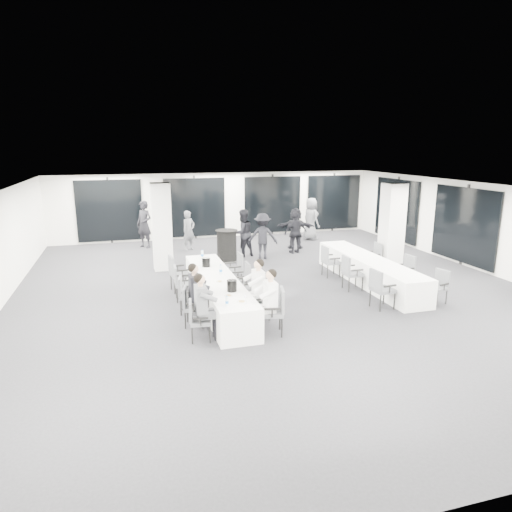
{
  "coord_description": "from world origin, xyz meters",
  "views": [
    {
      "loc": [
        -3.9,
        -11.49,
        3.94
      ],
      "look_at": [
        -0.63,
        -0.2,
        1.08
      ],
      "focal_mm": 32.0,
      "sensor_mm": 36.0,
      "label": 1
    }
  ],
  "objects_px": {
    "standing_guest_d": "(296,230)",
    "chair_main_left_second": "(191,304)",
    "chair_main_left_mid": "(186,293)",
    "banquet_table_side": "(369,271)",
    "standing_guest_b": "(243,230)",
    "chair_side_left_near": "(380,287)",
    "standing_guest_g": "(144,221)",
    "banquet_table_main": "(218,292)",
    "chair_side_right_far": "(374,255)",
    "standing_guest_f": "(296,225)",
    "ice_bucket_far": "(206,262)",
    "chair_main_right_fourth": "(243,277)",
    "chair_main_right_far": "(235,267)",
    "chair_side_left_far": "(329,259)",
    "standing_guest_c": "(263,233)",
    "ice_bucket_near": "(232,286)",
    "chair_side_left_mid": "(350,271)",
    "cocktail_table": "(227,245)",
    "chair_main_left_far": "(177,271)",
    "standing_guest_e": "(311,216)",
    "standing_guest_a": "(189,228)",
    "chair_side_right_mid": "(406,269)",
    "chair_main_left_fourth": "(181,281)",
    "chair_main_left_near": "(197,318)",
    "chair_side_right_near": "(439,284)",
    "chair_main_right_near": "(275,308)",
    "chair_main_right_second": "(262,298)",
    "chair_main_right_mid": "(252,284)"
  },
  "relations": [
    {
      "from": "standing_guest_d",
      "to": "chair_main_left_second",
      "type": "bearing_deg",
      "value": 43.61
    },
    {
      "from": "chair_main_left_mid",
      "to": "banquet_table_side",
      "type": "bearing_deg",
      "value": 112.33
    },
    {
      "from": "chair_main_left_mid",
      "to": "standing_guest_b",
      "type": "height_order",
      "value": "standing_guest_b"
    },
    {
      "from": "chair_side_left_near",
      "to": "standing_guest_g",
      "type": "xyz_separation_m",
      "value": [
        -5.21,
        8.77,
        0.48
      ]
    },
    {
      "from": "banquet_table_side",
      "to": "standing_guest_g",
      "type": "height_order",
      "value": "standing_guest_g"
    },
    {
      "from": "banquet_table_main",
      "to": "chair_side_right_far",
      "type": "bearing_deg",
      "value": 18.86
    },
    {
      "from": "standing_guest_f",
      "to": "ice_bucket_far",
      "type": "height_order",
      "value": "standing_guest_f"
    },
    {
      "from": "chair_main_right_fourth",
      "to": "standing_guest_g",
      "type": "height_order",
      "value": "standing_guest_g"
    },
    {
      "from": "banquet_table_side",
      "to": "chair_main_right_far",
      "type": "bearing_deg",
      "value": 167.89
    },
    {
      "from": "chair_side_left_far",
      "to": "standing_guest_g",
      "type": "distance_m",
      "value": 7.82
    },
    {
      "from": "chair_side_left_near",
      "to": "standing_guest_c",
      "type": "distance_m",
      "value": 5.87
    },
    {
      "from": "ice_bucket_near",
      "to": "chair_side_left_mid",
      "type": "bearing_deg",
      "value": 21.44
    },
    {
      "from": "cocktail_table",
      "to": "chair_main_left_far",
      "type": "relative_size",
      "value": 1.07
    },
    {
      "from": "banquet_table_main",
      "to": "chair_main_right_far",
      "type": "height_order",
      "value": "chair_main_right_far"
    },
    {
      "from": "cocktail_table",
      "to": "standing_guest_e",
      "type": "height_order",
      "value": "standing_guest_e"
    },
    {
      "from": "standing_guest_c",
      "to": "cocktail_table",
      "type": "bearing_deg",
      "value": 13.08
    },
    {
      "from": "chair_side_left_mid",
      "to": "standing_guest_b",
      "type": "bearing_deg",
      "value": -156.41
    },
    {
      "from": "chair_main_left_mid",
      "to": "chair_main_right_far",
      "type": "relative_size",
      "value": 0.93
    },
    {
      "from": "standing_guest_f",
      "to": "chair_main_left_second",
      "type": "bearing_deg",
      "value": 73.01
    },
    {
      "from": "standing_guest_a",
      "to": "standing_guest_b",
      "type": "distance_m",
      "value": 2.35
    },
    {
      "from": "chair_main_left_mid",
      "to": "chair_side_right_far",
      "type": "relative_size",
      "value": 0.98
    },
    {
      "from": "chair_side_left_far",
      "to": "chair_side_right_far",
      "type": "relative_size",
      "value": 1.04
    },
    {
      "from": "standing_guest_e",
      "to": "chair_side_right_mid",
      "type": "bearing_deg",
      "value": 163.31
    },
    {
      "from": "banquet_table_main",
      "to": "chair_main_left_fourth",
      "type": "relative_size",
      "value": 5.44
    },
    {
      "from": "chair_main_left_near",
      "to": "standing_guest_a",
      "type": "relative_size",
      "value": 0.5
    },
    {
      "from": "chair_side_right_near",
      "to": "chair_side_left_far",
      "type": "bearing_deg",
      "value": 14.22
    },
    {
      "from": "cocktail_table",
      "to": "chair_side_left_near",
      "type": "xyz_separation_m",
      "value": [
        2.57,
        -5.79,
        0.02
      ]
    },
    {
      "from": "chair_main_left_second",
      "to": "chair_main_left_mid",
      "type": "relative_size",
      "value": 1.0
    },
    {
      "from": "chair_side_left_near",
      "to": "chair_main_left_second",
      "type": "bearing_deg",
      "value": -98.29
    },
    {
      "from": "chair_side_left_near",
      "to": "standing_guest_d",
      "type": "relative_size",
      "value": 0.56
    },
    {
      "from": "cocktail_table",
      "to": "chair_side_right_mid",
      "type": "height_order",
      "value": "cocktail_table"
    },
    {
      "from": "chair_main_left_near",
      "to": "standing_guest_e",
      "type": "distance_m",
      "value": 11.05
    },
    {
      "from": "chair_main_left_far",
      "to": "standing_guest_b",
      "type": "xyz_separation_m",
      "value": [
        2.77,
        3.46,
        0.4
      ]
    },
    {
      "from": "chair_main_right_near",
      "to": "chair_main_right_second",
      "type": "distance_m",
      "value": 0.93
    },
    {
      "from": "chair_main_left_fourth",
      "to": "chair_main_right_second",
      "type": "relative_size",
      "value": 1.07
    },
    {
      "from": "chair_main_left_far",
      "to": "chair_main_right_fourth",
      "type": "height_order",
      "value": "chair_main_left_far"
    },
    {
      "from": "banquet_table_main",
      "to": "chair_side_left_far",
      "type": "bearing_deg",
      "value": 23.92
    },
    {
      "from": "chair_side_right_far",
      "to": "standing_guest_b",
      "type": "distance_m",
      "value": 4.72
    },
    {
      "from": "chair_main_left_mid",
      "to": "chair_main_left_near",
      "type": "bearing_deg",
      "value": 12.36
    },
    {
      "from": "chair_main_left_fourth",
      "to": "chair_main_right_mid",
      "type": "bearing_deg",
      "value": 64.27
    },
    {
      "from": "chair_main_left_far",
      "to": "chair_main_right_far",
      "type": "distance_m",
      "value": 1.67
    },
    {
      "from": "banquet_table_side",
      "to": "chair_side_left_near",
      "type": "distance_m",
      "value": 2.18
    },
    {
      "from": "chair_side_left_far",
      "to": "chair_side_right_far",
      "type": "xyz_separation_m",
      "value": [
        1.66,
        0.18,
        -0.02
      ]
    },
    {
      "from": "chair_side_right_far",
      "to": "chair_main_right_fourth",
      "type": "bearing_deg",
      "value": 106.15
    },
    {
      "from": "chair_main_left_second",
      "to": "chair_main_right_near",
      "type": "xyz_separation_m",
      "value": [
        1.66,
        -0.96,
        0.06
      ]
    },
    {
      "from": "chair_main_left_fourth",
      "to": "chair_side_left_near",
      "type": "bearing_deg",
      "value": 70.02
    },
    {
      "from": "banquet_table_side",
      "to": "chair_main_right_near",
      "type": "relative_size",
      "value": 4.97
    },
    {
      "from": "chair_main_right_fourth",
      "to": "ice_bucket_near",
      "type": "xyz_separation_m",
      "value": [
        -0.73,
        -1.83,
        0.37
      ]
    },
    {
      "from": "standing_guest_c",
      "to": "chair_side_left_near",
      "type": "bearing_deg",
      "value": 118.96
    },
    {
      "from": "chair_main_left_mid",
      "to": "chair_main_right_near",
      "type": "height_order",
      "value": "chair_main_right_near"
    }
  ]
}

